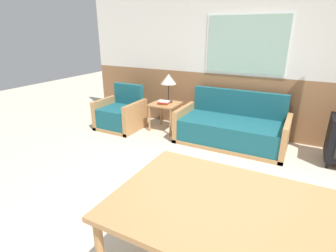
{
  "coord_description": "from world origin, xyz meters",
  "views": [
    {
      "loc": [
        0.63,
        -2.12,
        1.85
      ],
      "look_at": [
        -1.01,
        1.0,
        0.55
      ],
      "focal_mm": 28.0,
      "sensor_mm": 36.0,
      "label": 1
    }
  ],
  "objects_px": {
    "side_table": "(165,108)",
    "dining_table": "(272,226)",
    "armchair": "(121,115)",
    "table_lamp": "(168,80)",
    "couch": "(231,129)"
  },
  "relations": [
    {
      "from": "couch",
      "to": "table_lamp",
      "type": "xyz_separation_m",
      "value": [
        -1.29,
        0.16,
        0.71
      ]
    },
    {
      "from": "dining_table",
      "to": "side_table",
      "type": "bearing_deg",
      "value": 129.11
    },
    {
      "from": "side_table",
      "to": "dining_table",
      "type": "height_order",
      "value": "dining_table"
    },
    {
      "from": "armchair",
      "to": "table_lamp",
      "type": "bearing_deg",
      "value": 21.26
    },
    {
      "from": "side_table",
      "to": "table_lamp",
      "type": "height_order",
      "value": "table_lamp"
    },
    {
      "from": "armchair",
      "to": "table_lamp",
      "type": "relative_size",
      "value": 1.54
    },
    {
      "from": "couch",
      "to": "armchair",
      "type": "xyz_separation_m",
      "value": [
        -2.14,
        -0.27,
        0.0
      ]
    },
    {
      "from": "armchair",
      "to": "dining_table",
      "type": "relative_size",
      "value": 0.39
    },
    {
      "from": "side_table",
      "to": "dining_table",
      "type": "bearing_deg",
      "value": -50.89
    },
    {
      "from": "dining_table",
      "to": "table_lamp",
      "type": "bearing_deg",
      "value": 128.0
    },
    {
      "from": "couch",
      "to": "dining_table",
      "type": "bearing_deg",
      "value": -70.7
    },
    {
      "from": "armchair",
      "to": "side_table",
      "type": "height_order",
      "value": "armchair"
    },
    {
      "from": "side_table",
      "to": "table_lamp",
      "type": "bearing_deg",
      "value": 78.54
    },
    {
      "from": "armchair",
      "to": "side_table",
      "type": "relative_size",
      "value": 1.56
    },
    {
      "from": "armchair",
      "to": "side_table",
      "type": "distance_m",
      "value": 0.91
    }
  ]
}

